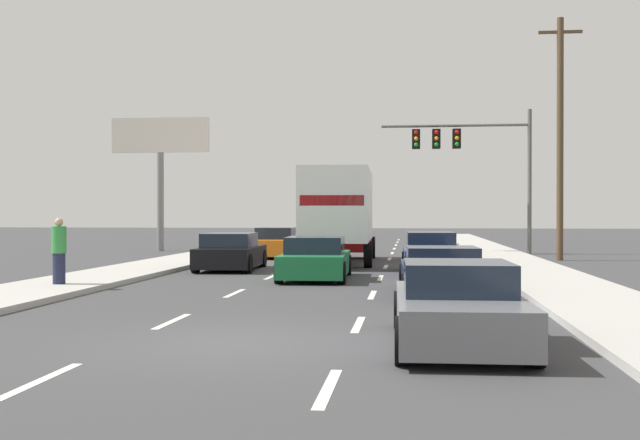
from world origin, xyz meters
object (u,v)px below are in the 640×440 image
object	(u,v)px
car_orange	(276,244)
traffic_signal_mast	(462,148)
car_green	(316,260)
car_blue	(430,255)
car_black	(231,253)
car_navy	(441,273)
utility_pole_mid	(560,136)
car_white	(434,247)
car_gray	(457,307)
box_truck	(340,211)
roadside_billboard	(160,152)
pedestrian_near_corner	(59,251)

from	to	relation	value
car_orange	traffic_signal_mast	world-z (taller)	traffic_signal_mast
car_green	car_blue	distance (m)	4.45
car_black	car_navy	bearing A→B (deg)	-47.07
car_black	utility_pole_mid	distance (m)	15.08
traffic_signal_mast	utility_pole_mid	world-z (taller)	utility_pole_mid
car_white	car_gray	world-z (taller)	car_gray
car_black	traffic_signal_mast	bearing A→B (deg)	54.16
car_black	box_truck	size ratio (longest dim) A/B	0.47
car_black	car_green	size ratio (longest dim) A/B	0.98
car_blue	car_gray	world-z (taller)	car_blue
car_navy	traffic_signal_mast	distance (m)	20.25
roadside_billboard	pedestrian_near_corner	distance (m)	21.18
car_green	box_truck	bearing A→B (deg)	89.57
utility_pole_mid	roadside_billboard	world-z (taller)	utility_pole_mid
car_blue	roadside_billboard	size ratio (longest dim) A/B	0.60
car_white	utility_pole_mid	bearing A→B (deg)	1.36
car_orange	pedestrian_near_corner	xyz separation A→B (m)	(-3.04, -15.13, 0.39)
car_navy	car_orange	bearing A→B (deg)	113.81
car_blue	pedestrian_near_corner	bearing A→B (deg)	-145.85
car_blue	roadside_billboard	world-z (taller)	roadside_billboard
car_black	traffic_signal_mast	xyz separation A→B (m)	(8.74, 12.11, 4.62)
car_black	car_blue	xyz separation A→B (m)	(6.90, -0.66, 0.02)
pedestrian_near_corner	car_orange	bearing A→B (deg)	78.64
car_blue	pedestrian_near_corner	xyz separation A→B (m)	(-9.73, -6.60, 0.38)
roadside_billboard	box_truck	bearing A→B (deg)	-41.36
car_green	traffic_signal_mast	distance (m)	17.07
traffic_signal_mast	pedestrian_near_corner	bearing A→B (deg)	-120.86
car_green	car_gray	xyz separation A→B (m)	(3.54, -11.22, -0.02)
car_black	roadside_billboard	bearing A→B (deg)	117.86
car_green	car_navy	bearing A→B (deg)	-48.79
car_navy	car_gray	size ratio (longest dim) A/B	1.01
roadside_billboard	car_white	bearing A→B (deg)	-23.59
pedestrian_near_corner	car_blue	bearing A→B (deg)	34.15
car_orange	car_white	size ratio (longest dim) A/B	1.04
car_navy	utility_pole_mid	world-z (taller)	utility_pole_mid
car_orange	car_black	bearing A→B (deg)	-91.52
car_green	pedestrian_near_corner	size ratio (longest dim) A/B	2.58
car_orange	utility_pole_mid	bearing A→B (deg)	-3.88
traffic_signal_mast	utility_pole_mid	distance (m)	6.32
box_truck	car_navy	distance (m)	12.08
car_gray	roadside_billboard	xyz separation A→B (m)	(-13.87, 27.73, 4.66)
utility_pole_mid	car_blue	bearing A→B (deg)	-126.06
car_orange	box_truck	world-z (taller)	box_truck
car_white	car_blue	distance (m)	7.57
car_gray	pedestrian_near_corner	world-z (taller)	pedestrian_near_corner
car_blue	pedestrian_near_corner	distance (m)	11.77
car_orange	box_truck	bearing A→B (deg)	-50.24
roadside_billboard	car_green	bearing A→B (deg)	-57.97
pedestrian_near_corner	car_black	bearing A→B (deg)	68.71
traffic_signal_mast	car_orange	bearing A→B (deg)	-153.54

